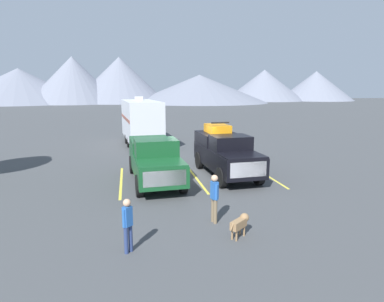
{
  "coord_description": "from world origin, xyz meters",
  "views": [
    {
      "loc": [
        -3.3,
        -16.16,
        4.5
      ],
      "look_at": [
        0.0,
        0.53,
        1.2
      ],
      "focal_mm": 30.25,
      "sensor_mm": 36.0,
      "label": 1
    }
  ],
  "objects_px": {
    "pickup_truck_a": "(154,159)",
    "person_b": "(214,195)",
    "dog": "(241,222)",
    "camper_trailer_a": "(141,120)",
    "pickup_truck_b": "(225,152)",
    "person_a": "(128,222)"
  },
  "relations": [
    {
      "from": "pickup_truck_a",
      "to": "person_b",
      "type": "height_order",
      "value": "pickup_truck_a"
    },
    {
      "from": "pickup_truck_a",
      "to": "person_b",
      "type": "bearing_deg",
      "value": -73.82
    },
    {
      "from": "pickup_truck_a",
      "to": "dog",
      "type": "relative_size",
      "value": 7.93
    },
    {
      "from": "camper_trailer_a",
      "to": "pickup_truck_b",
      "type": "bearing_deg",
      "value": -69.14
    },
    {
      "from": "camper_trailer_a",
      "to": "person_a",
      "type": "relative_size",
      "value": 5.6
    },
    {
      "from": "person_a",
      "to": "camper_trailer_a",
      "type": "bearing_deg",
      "value": 86.35
    },
    {
      "from": "pickup_truck_b",
      "to": "person_a",
      "type": "bearing_deg",
      "value": -124.0
    },
    {
      "from": "person_a",
      "to": "dog",
      "type": "height_order",
      "value": "person_a"
    },
    {
      "from": "person_a",
      "to": "person_b",
      "type": "relative_size",
      "value": 0.93
    },
    {
      "from": "pickup_truck_b",
      "to": "dog",
      "type": "distance_m",
      "value": 7.37
    },
    {
      "from": "person_a",
      "to": "pickup_truck_b",
      "type": "bearing_deg",
      "value": 56.0
    },
    {
      "from": "pickup_truck_a",
      "to": "person_a",
      "type": "bearing_deg",
      "value": -100.59
    },
    {
      "from": "pickup_truck_b",
      "to": "camper_trailer_a",
      "type": "xyz_separation_m",
      "value": [
        -3.91,
        10.26,
        0.78
      ]
    },
    {
      "from": "pickup_truck_a",
      "to": "dog",
      "type": "bearing_deg",
      "value": -72.45
    },
    {
      "from": "pickup_truck_a",
      "to": "camper_trailer_a",
      "type": "xyz_separation_m",
      "value": [
        -0.16,
        10.8,
        0.88
      ]
    },
    {
      "from": "person_a",
      "to": "person_b",
      "type": "xyz_separation_m",
      "value": [
        2.87,
        1.52,
        0.07
      ]
    },
    {
      "from": "pickup_truck_b",
      "to": "person_b",
      "type": "xyz_separation_m",
      "value": [
        -2.17,
        -5.95,
        -0.28
      ]
    },
    {
      "from": "camper_trailer_a",
      "to": "dog",
      "type": "bearing_deg",
      "value": -82.62
    },
    {
      "from": "camper_trailer_a",
      "to": "person_a",
      "type": "height_order",
      "value": "camper_trailer_a"
    },
    {
      "from": "camper_trailer_a",
      "to": "dog",
      "type": "height_order",
      "value": "camper_trailer_a"
    },
    {
      "from": "person_a",
      "to": "dog",
      "type": "bearing_deg",
      "value": 5.67
    },
    {
      "from": "pickup_truck_a",
      "to": "person_a",
      "type": "relative_size",
      "value": 3.83
    }
  ]
}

